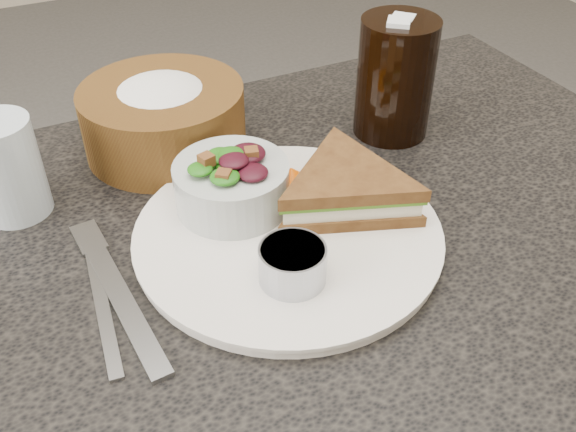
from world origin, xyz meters
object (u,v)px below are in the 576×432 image
(dressing_ramekin, at_px, (293,265))
(cola_glass, at_px, (396,73))
(water_glass, at_px, (6,168))
(salad_bowl, at_px, (231,178))
(sandwich, at_px, (346,189))
(dinner_plate, at_px, (288,235))
(bread_basket, at_px, (163,108))

(dressing_ramekin, height_order, cola_glass, cola_glass)
(dressing_ramekin, height_order, water_glass, water_glass)
(salad_bowl, bearing_deg, sandwich, -27.39)
(salad_bowl, height_order, cola_glass, cola_glass)
(dinner_plate, height_order, cola_glass, cola_glass)
(cola_glass, xyz_separation_m, water_glass, (-0.44, 0.03, -0.02))
(sandwich, bearing_deg, dinner_plate, -153.54)
(cola_glass, bearing_deg, salad_bowl, -163.09)
(dinner_plate, xyz_separation_m, salad_bowl, (-0.03, 0.06, 0.04))
(sandwich, xyz_separation_m, bread_basket, (-0.12, 0.21, 0.02))
(sandwich, bearing_deg, dressing_ramekin, -123.01)
(sandwich, distance_m, dressing_ramekin, 0.12)
(dinner_plate, relative_size, water_glass, 2.84)
(salad_bowl, bearing_deg, bread_basket, 97.98)
(bread_basket, relative_size, water_glass, 1.79)
(bread_basket, xyz_separation_m, cola_glass, (0.26, -0.08, 0.02))
(sandwich, xyz_separation_m, water_glass, (-0.30, 0.16, 0.02))
(sandwich, xyz_separation_m, dressing_ramekin, (-0.10, -0.07, -0.00))
(dinner_plate, height_order, sandwich, sandwich)
(sandwich, xyz_separation_m, cola_glass, (0.14, 0.13, 0.04))
(dinner_plate, bearing_deg, salad_bowl, 118.81)
(dinner_plate, xyz_separation_m, cola_glass, (0.21, 0.13, 0.07))
(dressing_ramekin, distance_m, water_glass, 0.31)
(salad_bowl, relative_size, water_glass, 1.10)
(dressing_ramekin, distance_m, bread_basket, 0.28)
(sandwich, height_order, dressing_ramekin, sandwich)
(sandwich, xyz_separation_m, salad_bowl, (-0.10, 0.05, 0.01))
(bread_basket, bearing_deg, water_glass, -164.89)
(sandwich, bearing_deg, bread_basket, 140.95)
(bread_basket, bearing_deg, sandwich, -59.22)
(water_glass, bearing_deg, dinner_plate, -35.86)
(sandwich, height_order, cola_glass, cola_glass)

